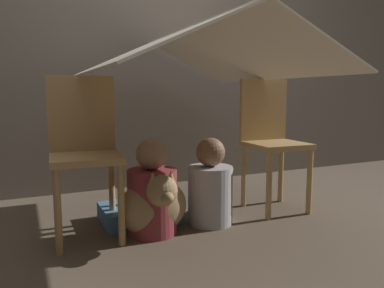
{
  "coord_description": "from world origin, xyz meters",
  "views": [
    {
      "loc": [
        -0.92,
        -1.84,
        0.78
      ],
      "look_at": [
        0.0,
        0.17,
        0.49
      ],
      "focal_mm": 35.0,
      "sensor_mm": 36.0,
      "label": 1
    }
  ],
  "objects_px": {
    "chair_right": "(271,137)",
    "person_front": "(152,194)",
    "person_second": "(210,188)",
    "dog": "(155,205)",
    "chair_left": "(84,148)"
  },
  "relations": [
    {
      "from": "chair_left",
      "to": "dog",
      "type": "bearing_deg",
      "value": -24.52
    },
    {
      "from": "person_front",
      "to": "dog",
      "type": "height_order",
      "value": "person_front"
    },
    {
      "from": "chair_left",
      "to": "chair_right",
      "type": "bearing_deg",
      "value": 3.89
    },
    {
      "from": "chair_right",
      "to": "person_front",
      "type": "distance_m",
      "value": 0.94
    },
    {
      "from": "chair_right",
      "to": "person_second",
      "type": "height_order",
      "value": "chair_right"
    },
    {
      "from": "person_front",
      "to": "person_second",
      "type": "height_order",
      "value": "person_front"
    },
    {
      "from": "chair_right",
      "to": "person_front",
      "type": "xyz_separation_m",
      "value": [
        -0.9,
        -0.13,
        -0.27
      ]
    },
    {
      "from": "chair_right",
      "to": "dog",
      "type": "relative_size",
      "value": 2.26
    },
    {
      "from": "dog",
      "to": "person_second",
      "type": "bearing_deg",
      "value": 9.59
    },
    {
      "from": "person_front",
      "to": "person_second",
      "type": "bearing_deg",
      "value": 1.77
    },
    {
      "from": "chair_left",
      "to": "chair_right",
      "type": "relative_size",
      "value": 1.0
    },
    {
      "from": "chair_left",
      "to": "person_second",
      "type": "relative_size",
      "value": 1.68
    },
    {
      "from": "chair_left",
      "to": "person_front",
      "type": "bearing_deg",
      "value": -16.9
    },
    {
      "from": "chair_left",
      "to": "person_front",
      "type": "height_order",
      "value": "chair_left"
    },
    {
      "from": "chair_left",
      "to": "person_second",
      "type": "xyz_separation_m",
      "value": [
        0.71,
        -0.12,
        -0.27
      ]
    }
  ]
}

